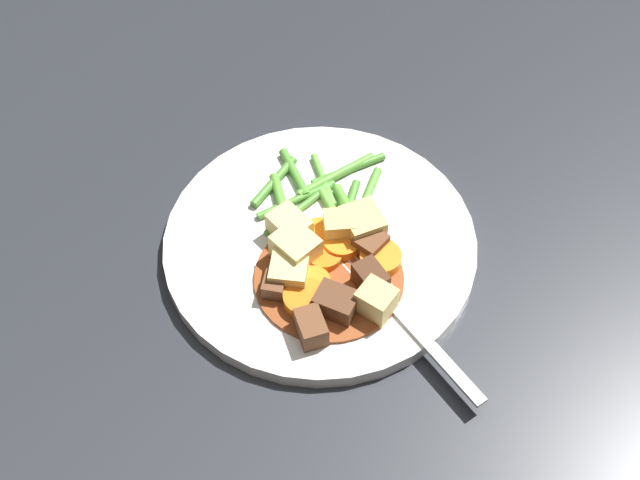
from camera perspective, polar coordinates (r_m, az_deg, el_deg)
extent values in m
plane|color=#26282D|center=(0.76, 0.00, -0.61)|extent=(3.00, 3.00, 0.00)
cylinder|color=white|center=(0.76, 0.00, -0.31)|extent=(0.26, 0.26, 0.01)
cylinder|color=brown|center=(0.73, 0.73, -2.41)|extent=(0.12, 0.12, 0.00)
cylinder|color=orange|center=(0.74, 3.85, -1.21)|extent=(0.05, 0.05, 0.01)
cylinder|color=orange|center=(0.72, -0.46, -2.80)|extent=(0.03, 0.03, 0.01)
cylinder|color=orange|center=(0.74, -0.08, -1.06)|extent=(0.04, 0.04, 0.01)
cylinder|color=orange|center=(0.74, 1.41, -0.22)|extent=(0.04, 0.04, 0.01)
cylinder|color=orange|center=(0.75, 0.16, 0.11)|extent=(0.04, 0.04, 0.01)
cylinder|color=orange|center=(0.71, -0.96, -3.81)|extent=(0.04, 0.04, 0.01)
cube|color=#E5CC7A|center=(0.75, -1.96, 0.79)|extent=(0.04, 0.04, 0.02)
cube|color=#DBBC6B|center=(0.75, 2.75, 0.80)|extent=(0.04, 0.04, 0.03)
cube|color=#DBBC6B|center=(0.75, 1.14, 1.05)|extent=(0.03, 0.03, 0.03)
cube|color=#DBBC6B|center=(0.70, 3.58, -3.89)|extent=(0.04, 0.04, 0.03)
cube|color=#E5CC7A|center=(0.73, -1.55, -0.58)|extent=(0.04, 0.04, 0.03)
cube|color=#E5CC7A|center=(0.72, -1.97, -2.06)|extent=(0.04, 0.04, 0.02)
cube|color=#56331E|center=(0.70, 1.32, -3.98)|extent=(0.04, 0.04, 0.02)
cube|color=brown|center=(0.72, -2.90, -2.96)|extent=(0.03, 0.02, 0.02)
cube|color=brown|center=(0.74, 3.20, -0.30)|extent=(0.03, 0.03, 0.02)
cube|color=#4C2B19|center=(0.72, 3.21, -2.52)|extent=(0.03, 0.03, 0.02)
cube|color=brown|center=(0.69, -0.58, -5.56)|extent=(0.03, 0.02, 0.02)
cylinder|color=#66AD42|center=(0.79, 0.23, 3.81)|extent=(0.06, 0.01, 0.01)
cylinder|color=#4C8E33|center=(0.78, -1.50, 2.57)|extent=(0.03, 0.07, 0.01)
cylinder|color=#599E38|center=(0.78, 3.11, 3.02)|extent=(0.05, 0.03, 0.01)
cylinder|color=#599E38|center=(0.77, 1.87, 1.89)|extent=(0.06, 0.02, 0.01)
cylinder|color=#599E38|center=(0.79, 1.04, 4.13)|extent=(0.04, 0.08, 0.01)
cylinder|color=#4C8E33|center=(0.79, -2.93, 3.72)|extent=(0.05, 0.05, 0.01)
cylinder|color=#4C8E33|center=(0.80, -1.63, 4.26)|extent=(0.06, 0.02, 0.01)
cylinder|color=#4C8E33|center=(0.77, -1.34, 1.96)|extent=(0.05, 0.07, 0.01)
cylinder|color=#4C8E33|center=(0.76, 1.69, 1.59)|extent=(0.05, 0.01, 0.01)
cylinder|color=#599E38|center=(0.77, -2.40, 2.08)|extent=(0.07, 0.01, 0.01)
cylinder|color=#4C8E33|center=(0.80, 1.82, 4.49)|extent=(0.03, 0.07, 0.01)
cylinder|color=#4C8E33|center=(0.76, 1.69, 1.55)|extent=(0.07, 0.04, 0.01)
cylinder|color=#66AD42|center=(0.76, 1.09, 1.40)|extent=(0.07, 0.02, 0.01)
cube|color=silver|center=(0.70, 7.13, -6.82)|extent=(0.11, 0.06, 0.00)
cube|color=silver|center=(0.72, 3.77, -3.15)|extent=(0.03, 0.03, 0.00)
cylinder|color=silver|center=(0.74, 2.92, -1.24)|extent=(0.04, 0.02, 0.00)
cylinder|color=silver|center=(0.74, 2.54, -1.47)|extent=(0.04, 0.02, 0.00)
cylinder|color=silver|center=(0.74, 2.15, -1.70)|extent=(0.04, 0.02, 0.00)
cylinder|color=silver|center=(0.73, 1.75, -1.93)|extent=(0.04, 0.02, 0.00)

